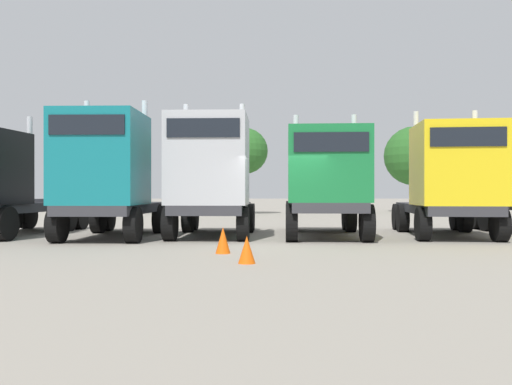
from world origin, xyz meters
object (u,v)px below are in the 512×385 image
Objects in this scene: semi_truck_green at (326,182)px; traffic_cone_far at (247,250)px; semi_truck_silver at (211,175)px; traffic_cone_mid at (223,240)px; semi_truck_yellow at (451,179)px; semi_truck_teal at (107,174)px.

semi_truck_green reaches higher than traffic_cone_far.
semi_truck_silver is 6.39m from traffic_cone_far.
traffic_cone_mid is at bearing -32.60° from semi_truck_green.
semi_truck_yellow is at bearing 93.27° from semi_truck_green.
semi_truck_silver reaches higher than semi_truck_yellow.
semi_truck_teal reaches higher than semi_truck_yellow.
traffic_cone_far is (0.59, -1.78, -0.03)m from traffic_cone_mid.
traffic_cone_mid is at bearing 108.35° from traffic_cone_far.
semi_truck_teal is 7.23m from traffic_cone_far.
semi_truck_teal is 10.81m from semi_truck_yellow.
semi_truck_green is 5.34m from traffic_cone_mid.
semi_truck_yellow is (3.98, -0.03, 0.08)m from semi_truck_green.
semi_truck_teal is at bearing 128.58° from traffic_cone_far.
semi_truck_silver reaches higher than semi_truck_green.
semi_truck_silver is at bearing -84.45° from semi_truck_yellow.
semi_truck_green is at bearing 90.65° from semi_truck_silver.
traffic_cone_mid reaches higher than traffic_cone_far.
semi_truck_green is (3.67, -0.11, -0.24)m from semi_truck_silver.
semi_truck_green is at bearing -83.86° from semi_truck_yellow.
semi_truck_green is (6.83, 0.43, -0.24)m from semi_truck_teal.
semi_truck_teal is 10.80× the size of traffic_cone_far.
semi_truck_teal is 1.05× the size of semi_truck_silver.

